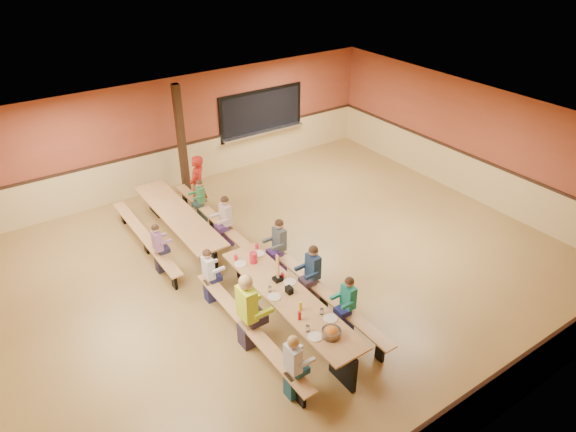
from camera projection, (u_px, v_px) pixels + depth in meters
ground at (283, 268)px, 11.06m from camera, size 12.00×12.00×0.00m
room_envelope at (282, 242)px, 10.70m from camera, size 12.04×10.04×3.02m
kitchen_pass_through at (262, 115)px, 15.08m from camera, size 2.78×0.28×1.38m
structural_post at (181, 141)px, 13.31m from camera, size 0.18×0.18×3.00m
cafeteria_table_main at (288, 305)px, 9.24m from camera, size 1.91×3.70×0.74m
cafeteria_table_second at (179, 221)px, 11.72m from camera, size 1.91×3.70×0.74m
seated_child_white_left at (293, 367)px, 7.86m from camera, size 0.37×0.31×1.22m
seated_adult_yellow at (247, 312)px, 8.76m from camera, size 0.50×0.41×1.47m
seated_child_grey_left at (209, 276)px, 9.87m from camera, size 0.35×0.29×1.17m
seated_child_teal_right at (348, 305)px, 9.13m from camera, size 0.35×0.29×1.18m
seated_child_navy_right at (313, 274)px, 9.85m from camera, size 0.39×0.32×1.25m
seated_child_char_right at (279, 246)px, 10.68m from camera, size 0.39×0.32×1.25m
seated_child_purple_sec at (158, 249)px, 10.70m from camera, size 0.33×0.27×1.13m
seated_child_green_sec at (201, 201)px, 12.48m from camera, size 0.32×0.26×1.11m
seated_child_tan_sec at (226, 222)px, 11.53m from camera, size 0.39×0.32×1.24m
standing_woman at (198, 186)px, 12.68m from camera, size 0.69×0.66×1.58m
punch_pitcher at (253, 258)px, 9.93m from camera, size 0.16×0.16×0.22m
chip_bowl at (331, 332)px, 8.22m from camera, size 0.32×0.32×0.15m
napkin_dispenser at (289, 290)px, 9.16m from camera, size 0.10×0.14×0.13m
condiment_mustard at (300, 306)px, 8.76m from camera, size 0.06×0.06×0.17m
condiment_ketchup at (300, 316)px, 8.55m from camera, size 0.06×0.06×0.17m
table_paddle at (278, 274)px, 9.44m from camera, size 0.16×0.16×0.56m
place_settings at (288, 293)px, 9.10m from camera, size 0.65×3.30×0.11m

